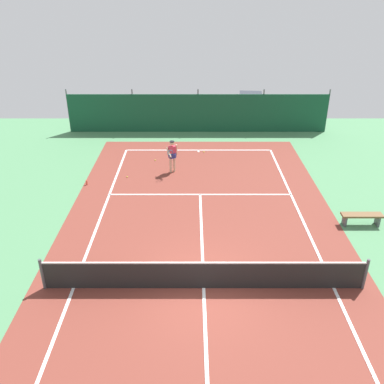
# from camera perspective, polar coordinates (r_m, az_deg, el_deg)

# --- Properties ---
(ground_plane) EXTENTS (36.00, 36.00, 0.00)m
(ground_plane) POSITION_cam_1_polar(r_m,az_deg,el_deg) (13.50, 1.71, -12.99)
(ground_plane) COLOR #4C8456
(court_surface) EXTENTS (11.02, 26.60, 0.01)m
(court_surface) POSITION_cam_1_polar(r_m,az_deg,el_deg) (13.50, 1.71, -12.98)
(court_surface) COLOR brown
(court_surface) RESTS_ON ground
(tennis_net) EXTENTS (10.12, 0.10, 1.10)m
(tennis_net) POSITION_cam_1_polar(r_m,az_deg,el_deg) (13.18, 1.74, -11.29)
(tennis_net) COLOR black
(tennis_net) RESTS_ON ground
(back_fence) EXTENTS (16.30, 0.98, 2.70)m
(back_fence) POSITION_cam_1_polar(r_m,az_deg,el_deg) (27.20, 0.92, 9.92)
(back_fence) COLOR #14472D
(back_fence) RESTS_ON ground
(tennis_player) EXTENTS (0.56, 0.83, 1.64)m
(tennis_player) POSITION_cam_1_polar(r_m,az_deg,el_deg) (20.75, -2.59, 5.19)
(tennis_player) COLOR #D8AD8C
(tennis_player) RESTS_ON ground
(tennis_ball_near_player) EXTENTS (0.07, 0.07, 0.07)m
(tennis_ball_near_player) POSITION_cam_1_polar(r_m,az_deg,el_deg) (23.55, 1.78, 5.50)
(tennis_ball_near_player) COLOR #CCDB33
(tennis_ball_near_player) RESTS_ON ground
(tennis_ball_midcourt) EXTENTS (0.07, 0.07, 0.07)m
(tennis_ball_midcourt) POSITION_cam_1_polar(r_m,az_deg,el_deg) (22.51, -4.92, 4.36)
(tennis_ball_midcourt) COLOR #CCDB33
(tennis_ball_midcourt) RESTS_ON ground
(tennis_ball_by_sideline) EXTENTS (0.07, 0.07, 0.07)m
(tennis_ball_by_sideline) POSITION_cam_1_polar(r_m,az_deg,el_deg) (20.73, -8.74, 2.07)
(tennis_ball_by_sideline) COLOR #CCDB33
(tennis_ball_by_sideline) RESTS_ON ground
(parked_car) EXTENTS (2.32, 4.35, 1.68)m
(parked_car) POSITION_cam_1_polar(r_m,az_deg,el_deg) (29.84, 8.10, 11.56)
(parked_car) COLOR silver
(parked_car) RESTS_ON ground
(courtside_bench) EXTENTS (1.60, 0.40, 0.49)m
(courtside_bench) POSITION_cam_1_polar(r_m,az_deg,el_deg) (17.70, 22.32, -3.17)
(courtside_bench) COLOR brown
(courtside_bench) RESTS_ON ground
(water_bottle) EXTENTS (0.08, 0.08, 0.24)m
(water_bottle) POSITION_cam_1_polar(r_m,az_deg,el_deg) (20.33, -14.08, 1.28)
(water_bottle) COLOR #D84C38
(water_bottle) RESTS_ON ground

